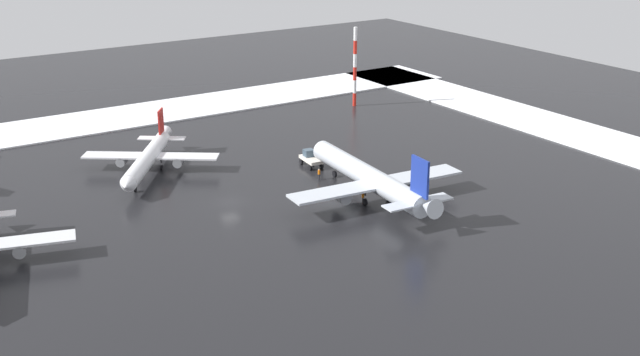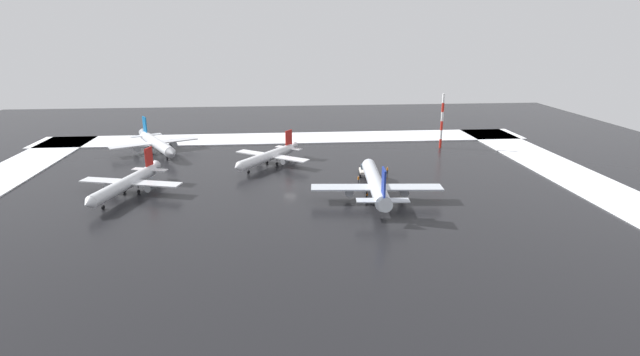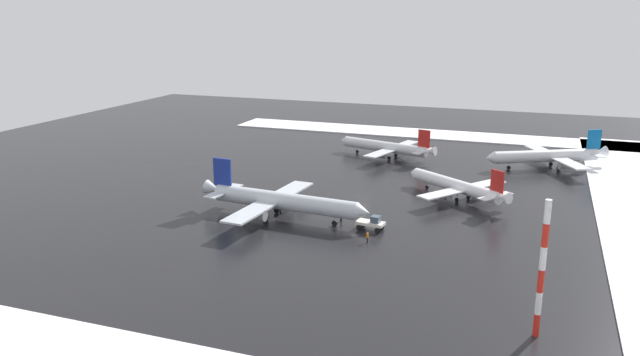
% 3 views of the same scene
% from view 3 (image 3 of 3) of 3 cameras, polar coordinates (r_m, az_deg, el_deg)
% --- Properties ---
extents(ground_plane, '(240.00, 240.00, 0.00)m').
position_cam_3_polar(ground_plane, '(121.44, 3.83, -1.70)').
color(ground_plane, black).
extents(snow_bank_right, '(14.00, 116.00, 0.27)m').
position_cam_3_polar(snow_bank_right, '(184.97, 9.66, 4.01)').
color(snow_bank_right, white).
rests_on(snow_bank_right, ground_plane).
extents(airplane_far_rear, '(26.56, 31.98, 9.49)m').
position_cam_3_polar(airplane_far_rear, '(108.07, -3.62, -2.09)').
color(airplane_far_rear, silver).
rests_on(airplane_far_rear, ground_plane).
extents(airplane_parked_starboard, '(23.06, 27.04, 8.72)m').
position_cam_3_polar(airplane_parked_starboard, '(151.44, 20.16, 1.91)').
color(airplane_parked_starboard, silver).
rests_on(airplane_parked_starboard, ground_plane).
extents(airplane_parked_portside, '(18.92, 21.95, 7.58)m').
position_cam_3_polar(airplane_parked_portside, '(122.01, 12.44, -0.72)').
color(airplane_parked_portside, white).
rests_on(airplane_parked_portside, ground_plane).
extents(airplane_distant_tail, '(22.17, 26.38, 7.97)m').
position_cam_3_polar(airplane_distant_tail, '(153.58, 6.15, 2.83)').
color(airplane_distant_tail, silver).
rests_on(airplane_distant_tail, ground_plane).
extents(pushback_tug, '(2.72, 4.81, 2.50)m').
position_cam_3_polar(pushback_tug, '(102.93, 4.76, -4.08)').
color(pushback_tug, silver).
rests_on(pushback_tug, ground_plane).
extents(ground_crew_near_tug, '(0.36, 0.36, 1.71)m').
position_cam_3_polar(ground_crew_near_tug, '(110.73, -3.65, -2.84)').
color(ground_crew_near_tug, black).
rests_on(ground_crew_near_tug, ground_plane).
extents(ground_crew_beside_wing, '(0.36, 0.36, 1.71)m').
position_cam_3_polar(ground_crew_beside_wing, '(106.80, 1.95, -3.50)').
color(ground_crew_beside_wing, black).
rests_on(ground_crew_beside_wing, ground_plane).
extents(ground_crew_by_nose_gear, '(0.36, 0.36, 1.71)m').
position_cam_3_polar(ground_crew_by_nose_gear, '(97.53, 4.36, -5.38)').
color(ground_crew_by_nose_gear, black).
rests_on(ground_crew_by_nose_gear, ground_plane).
extents(antenna_mast, '(0.70, 0.70, 15.83)m').
position_cam_3_polar(antenna_mast, '(72.11, 19.63, -7.90)').
color(antenna_mast, red).
rests_on(antenna_mast, ground_plane).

